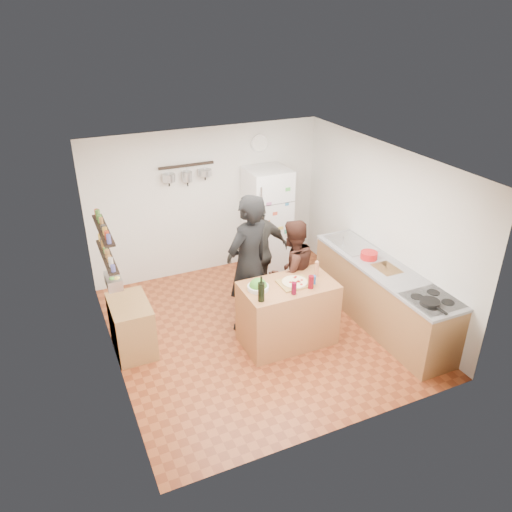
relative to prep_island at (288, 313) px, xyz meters
name	(u,v)px	position (x,y,z in m)	size (l,w,h in m)	color
room_shell	(248,241)	(-0.25, 0.79, 0.79)	(4.20, 4.20, 4.20)	brown
prep_island	(288,313)	(0.00, 0.00, 0.00)	(1.25, 0.72, 0.91)	#A76A3D
pizza_board	(295,283)	(0.08, -0.02, 0.47)	(0.42, 0.34, 0.02)	olive
pizza	(295,282)	(0.08, -0.02, 0.48)	(0.34, 0.34, 0.02)	#D4BB8C
salad_bowl	(258,287)	(-0.42, 0.05, 0.48)	(0.28, 0.28, 0.06)	silver
wine_bottle	(261,292)	(-0.50, -0.22, 0.58)	(0.08, 0.08, 0.25)	black
wine_glass_near	(294,288)	(-0.05, -0.24, 0.54)	(0.07, 0.07, 0.16)	#4E061A
wine_glass_far	(311,282)	(0.22, -0.20, 0.54)	(0.07, 0.07, 0.18)	#600810
pepper_mill	(316,270)	(0.45, 0.05, 0.55)	(0.06, 0.06, 0.19)	#AF6B49
salt_canister	(313,280)	(0.30, -0.12, 0.52)	(0.07, 0.07, 0.12)	navy
person_left	(249,264)	(-0.34, 0.56, 0.56)	(0.74, 0.49, 2.03)	black
person_center	(292,272)	(0.31, 0.49, 0.33)	(0.77, 0.60, 1.57)	black
person_back	(258,252)	(0.06, 1.11, 0.41)	(1.02, 0.42, 1.73)	#2F2D2A
counter_run	(381,296)	(1.45, -0.14, -0.01)	(0.63, 2.63, 0.90)	#9E7042
stove_top	(432,301)	(1.45, -1.09, 0.46)	(0.60, 0.62, 0.02)	white
skillet	(430,302)	(1.35, -1.16, 0.49)	(0.25, 0.25, 0.05)	black
sink	(351,244)	(1.45, 0.71, 0.46)	(0.50, 0.80, 0.03)	silver
cutting_board	(387,269)	(1.45, -0.18, 0.46)	(0.30, 0.40, 0.02)	brown
red_bowl	(369,255)	(1.40, 0.18, 0.52)	(0.25, 0.25, 0.10)	red
fridge	(267,220)	(0.70, 2.16, 0.45)	(0.70, 0.68, 1.80)	white
wall_clock	(259,143)	(0.70, 2.49, 1.69)	(0.30, 0.30, 0.03)	silver
spice_shelf_lower	(107,256)	(-2.18, 0.61, 1.04)	(0.12, 1.00, 0.03)	black
spice_shelf_upper	(103,230)	(-2.18, 0.61, 1.40)	(0.12, 1.00, 0.03)	black
produce_basket	(113,281)	(-2.15, 0.61, 0.69)	(0.18, 0.35, 0.14)	silver
side_table	(132,326)	(-1.99, 0.70, -0.09)	(0.50, 0.80, 0.73)	#AB7C48
pot_rack	(186,165)	(-0.60, 2.41, 1.49)	(0.90, 0.04, 0.04)	black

